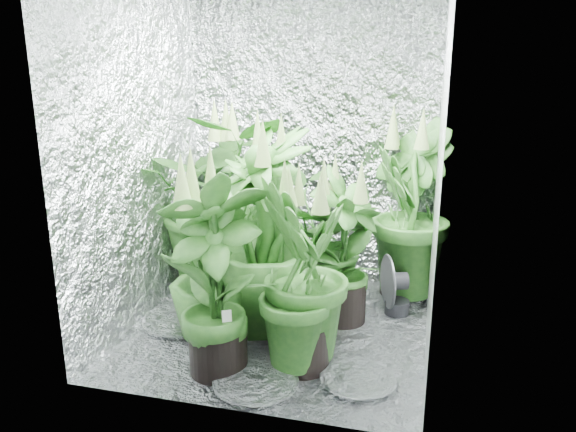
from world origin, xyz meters
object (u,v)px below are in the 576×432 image
(plant_a, at_px, (223,201))
(circulation_fan, at_px, (393,289))
(plant_c, at_px, (407,210))
(plant_d, at_px, (210,275))
(plant_f, at_px, (216,275))
(plant_e, at_px, (314,243))
(plant_g, at_px, (303,277))
(plant_h, at_px, (263,234))
(plant_b, at_px, (344,249))

(plant_a, height_order, circulation_fan, plant_a)
(plant_c, relative_size, plant_d, 1.42)
(plant_a, bearing_deg, plant_f, -71.42)
(plant_e, distance_m, plant_g, 0.68)
(plant_h, distance_m, circulation_fan, 0.86)
(plant_e, bearing_deg, plant_b, -32.52)
(plant_a, xyz_separation_m, plant_e, (0.62, -0.16, -0.17))
(plant_b, distance_m, circulation_fan, 0.41)
(plant_d, distance_m, plant_f, 0.33)
(plant_g, bearing_deg, plant_h, 131.07)
(circulation_fan, bearing_deg, plant_f, -150.91)
(plant_d, bearing_deg, plant_g, -14.83)
(circulation_fan, bearing_deg, plant_c, 63.67)
(plant_f, height_order, plant_g, plant_f)
(plant_d, relative_size, plant_f, 0.78)
(plant_h, height_order, circulation_fan, plant_h)
(plant_f, distance_m, circulation_fan, 1.18)
(plant_a, relative_size, plant_b, 1.29)
(plant_a, relative_size, plant_h, 1.03)
(plant_g, distance_m, circulation_fan, 0.86)
(plant_g, relative_size, circulation_fan, 2.79)
(plant_c, height_order, plant_f, plant_c)
(plant_c, relative_size, plant_g, 1.16)
(plant_e, relative_size, plant_f, 0.81)
(plant_d, xyz_separation_m, plant_g, (0.53, -0.14, 0.10))
(plant_e, bearing_deg, circulation_fan, 3.31)
(plant_b, relative_size, plant_e, 1.09)
(plant_a, distance_m, plant_b, 0.88)
(plant_c, bearing_deg, plant_g, -112.24)
(plant_a, bearing_deg, circulation_fan, -7.16)
(plant_c, height_order, plant_e, plant_c)
(plant_f, height_order, plant_h, plant_h)
(plant_h, bearing_deg, plant_f, -100.04)
(plant_a, xyz_separation_m, plant_c, (1.13, 0.18, -0.03))
(plant_a, relative_size, plant_e, 1.40)
(plant_f, bearing_deg, plant_g, 19.39)
(plant_c, distance_m, plant_f, 1.41)
(plant_d, relative_size, circulation_fan, 2.28)
(plant_g, bearing_deg, plant_f, -160.61)
(plant_c, xyz_separation_m, plant_f, (-0.80, -1.16, -0.06))
(plant_b, distance_m, plant_c, 0.58)
(plant_c, xyz_separation_m, plant_d, (-0.95, -0.88, -0.17))
(plant_h, bearing_deg, circulation_fan, 28.16)
(plant_f, height_order, circulation_fan, plant_f)
(plant_e, xyz_separation_m, plant_f, (-0.29, -0.81, 0.09))
(plant_h, bearing_deg, plant_b, 27.37)
(plant_b, xyz_separation_m, plant_c, (0.31, 0.47, 0.12))
(plant_e, xyz_separation_m, plant_h, (-0.21, -0.33, 0.14))
(plant_d, bearing_deg, circulation_fan, 31.98)
(plant_b, xyz_separation_m, plant_e, (-0.19, 0.12, -0.02))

